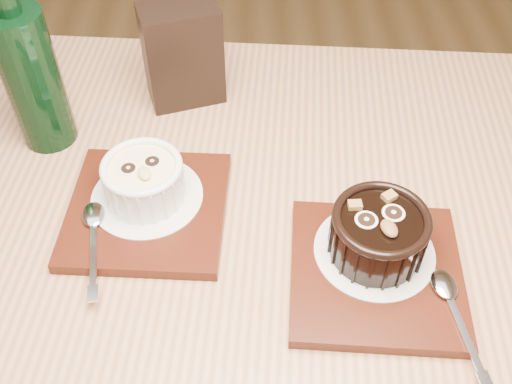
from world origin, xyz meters
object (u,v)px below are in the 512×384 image
tray_right (376,273)px  green_bottle (31,75)px  tray_left (147,210)px  ramekin_white (144,179)px  table (230,293)px  condiment_stand (183,55)px  ramekin_dark (379,232)px

tray_right → green_bottle: green_bottle is taller
tray_left → ramekin_white: bearing=91.9°
table → condiment_stand: condiment_stand is taller
tray_right → ramekin_dark: (0.00, 0.02, 0.04)m
ramekin_dark → green_bottle: 0.45m
ramekin_white → tray_left: bearing=-109.8°
table → tray_right: (0.16, -0.04, 0.10)m
green_bottle → ramekin_white: bearing=-41.7°
tray_left → tray_right: same height
tray_left → tray_right: size_ratio=1.00×
ramekin_white → condiment_stand: (0.03, 0.20, 0.02)m
condiment_stand → green_bottle: (-0.17, -0.08, 0.03)m
tray_right → green_bottle: 0.46m
green_bottle → condiment_stand: bearing=24.3°
tray_right → ramekin_dark: bearing=88.0°
condiment_stand → ramekin_white: bearing=-99.7°
condiment_stand → ramekin_dark: bearing=-53.0°
tray_left → ramekin_white: ramekin_white is taller
ramekin_dark → condiment_stand: size_ratio=0.73×
tray_left → tray_right: bearing=-20.8°
table → ramekin_dark: 0.21m
ramekin_white → tray_right: ramekin_white is taller
ramekin_white → condiment_stand: condiment_stand is taller
tray_right → condiment_stand: 0.38m
tray_left → ramekin_dark: 0.27m
tray_right → condiment_stand: (-0.22, 0.31, 0.06)m
green_bottle → tray_right: bearing=-30.8°
ramekin_white → condiment_stand: size_ratio=0.66×
tray_right → green_bottle: bearing=149.2°
green_bottle → ramekin_dark: bearing=-28.2°
tray_left → ramekin_white: (-0.00, 0.01, 0.04)m
ramekin_dark → condiment_stand: condiment_stand is taller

